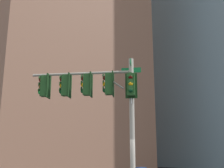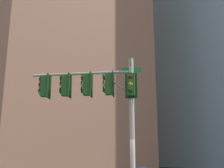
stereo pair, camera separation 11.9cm
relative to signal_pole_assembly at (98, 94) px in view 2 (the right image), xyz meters
The scene contains 3 objects.
signal_pole_assembly is the anchor object (origin of this frame).
building_brick_nearside 31.41m from the signal_pole_assembly, 166.92° to the left, with size 26.55×15.67×45.09m, color #845B47.
building_brick_farside 67.82m from the signal_pole_assembly, 168.43° to the left, with size 18.99×14.91×46.21m, color #4C3328.
Camera 2 is at (9.95, -7.79, 1.90)m, focal length 45.49 mm.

